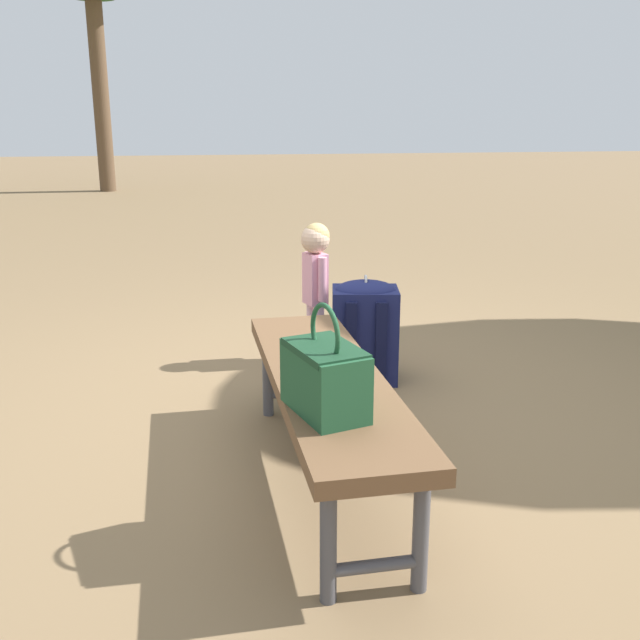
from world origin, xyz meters
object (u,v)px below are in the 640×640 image
park_bench (327,388)px  handbag (325,376)px  backpack_large (365,328)px  child_standing (315,271)px  backpack_small (304,368)px

park_bench → handbag: size_ratio=4.39×
handbag → backpack_large: bearing=-16.9°
handbag → child_standing: size_ratio=0.46×
child_standing → backpack_large: bearing=-149.0°
backpack_small → handbag: bearing=176.1°
backpack_small → child_standing: bearing=-13.9°
handbag → backpack_large: handbag is taller
backpack_large → handbag: bearing=163.1°
park_bench → handbag: (-0.35, 0.06, 0.18)m
child_standing → backpack_small: bearing=166.1°
child_standing → backpack_small: size_ratio=2.45×
backpack_small → backpack_large: bearing=-57.7°
backpack_small → park_bench: bearing=178.7°
park_bench → backpack_small: bearing=-1.3°
park_bench → backpack_large: size_ratio=2.81×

